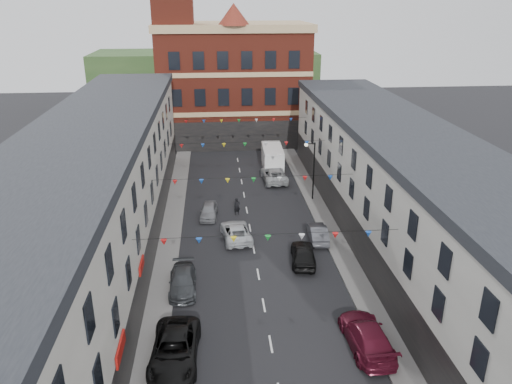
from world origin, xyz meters
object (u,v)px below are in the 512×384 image
object	(u,v)px
moving_car	(236,231)
pedestrian	(237,207)
white_van	(272,158)
car_right_c	(367,336)
car_right_d	(303,254)
car_left_c	(175,349)
street_lamp	(312,163)
car_left_e	(209,211)
car_right_e	(318,233)
car_right_f	(274,175)
car_left_d	(183,281)

from	to	relation	value
moving_car	pedestrian	bearing A→B (deg)	-100.26
white_van	car_right_c	bearing A→B (deg)	-85.35
car_right_d	pedestrian	xyz separation A→B (m)	(-4.57, 9.52, 0.08)
car_left_c	white_van	distance (m)	34.64
car_right_c	white_van	size ratio (longest dim) A/B	0.94
street_lamp	car_left_e	bearing A→B (deg)	-161.88
car_right_e	moving_car	world-z (taller)	moving_car
car_right_e	car_right_d	bearing A→B (deg)	66.21
car_left_e	moving_car	size ratio (longest dim) A/B	0.77
car_right_d	white_van	xyz separation A→B (m)	(0.36, 22.90, 0.53)
car_right_f	moving_car	size ratio (longest dim) A/B	1.12
car_left_c	car_right_f	xyz separation A→B (m)	(9.10, 28.85, -0.02)
car_right_d	moving_car	bearing A→B (deg)	-35.95
car_left_d	car_right_d	xyz separation A→B (m)	(9.02, 3.05, 0.10)
car_left_c	car_right_c	xyz separation A→B (m)	(11.00, 0.22, 0.01)
car_right_d	car_right_e	size ratio (longest dim) A/B	1.10
moving_car	pedestrian	world-z (taller)	pedestrian
car_right_c	pedestrian	size ratio (longest dim) A/B	3.26
car_right_f	white_van	world-z (taller)	white_van
car_left_d	car_left_e	xyz separation A→B (m)	(1.82, 12.28, -0.02)
car_right_c	white_van	world-z (taller)	white_van
car_right_e	white_van	distance (m)	19.26
car_left_c	car_right_e	world-z (taller)	car_left_c
car_left_d	car_right_d	size ratio (longest dim) A/B	1.02
street_lamp	car_left_d	size ratio (longest dim) A/B	1.31
car_left_c	white_van	world-z (taller)	white_van
car_left_d	moving_car	distance (m)	8.60
car_left_d	car_right_d	distance (m)	9.52
car_left_e	white_van	world-z (taller)	white_van
car_right_f	pedestrian	bearing A→B (deg)	60.46
car_right_d	car_right_c	bearing A→B (deg)	107.12
white_van	pedestrian	distance (m)	14.27
white_van	pedestrian	world-z (taller)	white_van
car_left_e	moving_car	xyz separation A→B (m)	(2.27, -4.71, 0.04)
street_lamp	car_right_c	bearing A→B (deg)	-92.64
car_right_f	moving_car	xyz separation A→B (m)	(-4.93, -13.90, -0.08)
car_left_c	car_right_f	world-z (taller)	car_left_c
car_right_f	car_left_d	bearing A→B (deg)	64.84
car_right_c	car_right_f	bearing A→B (deg)	-88.26
car_left_c	car_right_d	world-z (taller)	car_left_c
car_right_f	white_van	size ratio (longest dim) A/B	0.93
car_right_d	moving_car	world-z (taller)	car_right_d
street_lamp	car_left_e	xyz separation A→B (m)	(-10.15, -3.32, -3.26)
car_left_e	car_right_e	world-z (taller)	car_right_e
pedestrian	car_left_e	bearing A→B (deg)	165.95
car_right_d	car_left_c	bearing A→B (deg)	55.45
car_left_c	moving_car	distance (m)	15.52
car_left_c	white_van	bearing A→B (deg)	76.75
car_left_e	moving_car	bearing A→B (deg)	-59.06
street_lamp	car_right_e	distance (m)	9.47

